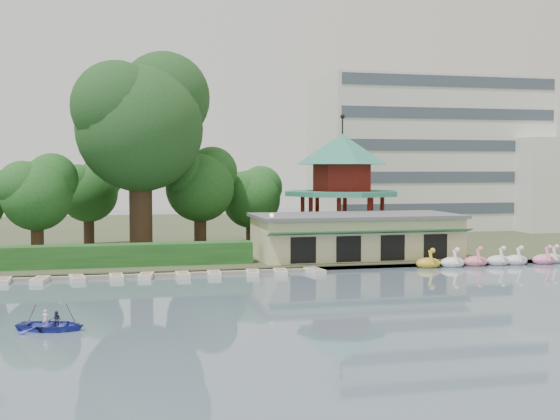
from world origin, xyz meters
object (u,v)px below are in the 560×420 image
object	(u,v)px
dock	(107,276)
pavilion	(342,178)
rowboat_with_passengers	(51,321)
boathouse	(355,235)
big_tree	(141,118)

from	to	relation	value
dock	pavilion	bearing A→B (deg)	31.66
dock	pavilion	size ratio (longest dim) A/B	2.52
dock	rowboat_with_passengers	distance (m)	18.03
dock	rowboat_with_passengers	world-z (taller)	rowboat_with_passengers
boathouse	rowboat_with_passengers	xyz separation A→B (m)	(-24.58, -22.62, -1.86)
boathouse	pavilion	distance (m)	11.43
boathouse	big_tree	distance (m)	22.57
pavilion	rowboat_with_passengers	xyz separation A→B (m)	(-26.58, -32.64, -6.97)
big_tree	pavilion	bearing A→B (deg)	10.36
pavilion	rowboat_with_passengers	bearing A→B (deg)	-129.15
boathouse	big_tree	xyz separation A→B (m)	(-18.84, 6.22, 10.76)
boathouse	rowboat_with_passengers	distance (m)	33.45
big_tree	rowboat_with_passengers	world-z (taller)	big_tree
dock	big_tree	world-z (taller)	big_tree
dock	rowboat_with_passengers	bearing A→B (deg)	-98.23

